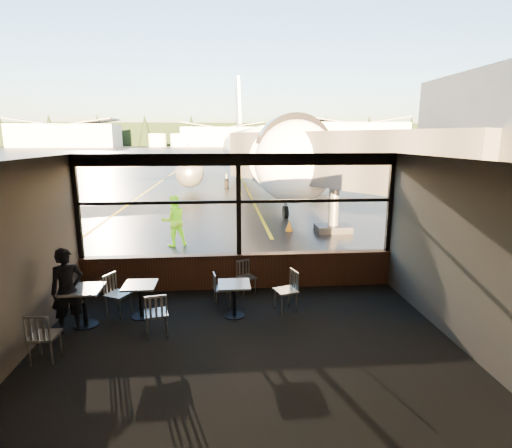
{
  "coord_description": "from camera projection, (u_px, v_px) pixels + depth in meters",
  "views": [
    {
      "loc": [
        -0.4,
        -9.94,
        3.86
      ],
      "look_at": [
        0.53,
        1.0,
        1.5
      ],
      "focal_mm": 28.0,
      "sensor_mm": 36.0,
      "label": 1
    }
  ],
  "objects": [
    {
      "name": "window_header",
      "position": [
        238.0,
        160.0,
        9.82
      ],
      "size": [
        8.0,
        0.18,
        0.3
      ],
      "primitive_type": "cube",
      "color": "black",
      "rests_on": "ground"
    },
    {
      "name": "carpet_floor",
      "position": [
        246.0,
        345.0,
        7.6
      ],
      "size": [
        8.0,
        6.0,
        0.01
      ],
      "primitive_type": "cube",
      "color": "black",
      "rests_on": "ground"
    },
    {
      "name": "chair_near_n",
      "position": [
        246.0,
        277.0,
        10.06
      ],
      "size": [
        0.61,
        0.61,
        0.85
      ],
      "primitive_type": null,
      "rotation": [
        0.0,
        0.0,
        3.57
      ],
      "color": "beige",
      "rests_on": "carpet_floor"
    },
    {
      "name": "jet_bridge",
      "position": [
        324.0,
        180.0,
        15.7
      ],
      "size": [
        8.53,
        10.42,
        4.55
      ],
      "primitive_type": null,
      "color": "#28282B",
      "rests_on": "ground_plane"
    },
    {
      "name": "cafe_table_mid",
      "position": [
        141.0,
        301.0,
        8.73
      ],
      "size": [
        0.69,
        0.69,
        0.76
      ],
      "primitive_type": null,
      "color": "gray",
      "rests_on": "carpet_floor"
    },
    {
      "name": "window_sill",
      "position": [
        239.0,
        272.0,
        10.43
      ],
      "size": [
        8.0,
        0.28,
        0.9
      ],
      "primitive_type": "cube",
      "color": "#4A2616",
      "rests_on": "ground"
    },
    {
      "name": "ceiling",
      "position": [
        245.0,
        160.0,
        6.87
      ],
      "size": [
        8.0,
        6.0,
        0.04
      ],
      "primitive_type": "cube",
      "color": "#38332D",
      "rests_on": "ground"
    },
    {
      "name": "chair_mid_s",
      "position": [
        156.0,
        314.0,
        7.88
      ],
      "size": [
        0.61,
        0.61,
        0.94
      ],
      "primitive_type": null,
      "rotation": [
        0.0,
        0.0,
        0.21
      ],
      "color": "#B7B1A5",
      "rests_on": "carpet_floor"
    },
    {
      "name": "cafe_table_left",
      "position": [
        85.0,
        307.0,
        8.31
      ],
      "size": [
        0.76,
        0.76,
        0.83
      ],
      "primitive_type": null,
      "color": "#A7A199",
      "rests_on": "carpet_floor"
    },
    {
      "name": "ground_crew",
      "position": [
        174.0,
        221.0,
        14.49
      ],
      "size": [
        1.1,
        0.99,
        1.86
      ],
      "primitive_type": "imported",
      "rotation": [
        0.0,
        0.0,
        3.52
      ],
      "color": "#BFF219",
      "rests_on": "ground_plane"
    },
    {
      "name": "chair_near_w",
      "position": [
        222.0,
        289.0,
        9.36
      ],
      "size": [
        0.5,
        0.5,
        0.8
      ],
      "primitive_type": null,
      "rotation": [
        0.0,
        0.0,
        -1.4
      ],
      "color": "#AAA599",
      "rests_on": "carpet_floor"
    },
    {
      "name": "chair_mid_w",
      "position": [
        118.0,
        295.0,
        8.82
      ],
      "size": [
        0.69,
        0.69,
        0.95
      ],
      "primitive_type": null,
      "rotation": [
        0.0,
        0.0,
        -2.03
      ],
      "color": "beige",
      "rests_on": "carpet_floor"
    },
    {
      "name": "mullion_left",
      "position": [
        77.0,
        208.0,
        9.73
      ],
      "size": [
        0.12,
        0.12,
        2.6
      ],
      "primitive_type": "cube",
      "color": "black",
      "rests_on": "ground"
    },
    {
      "name": "chair_near_e",
      "position": [
        286.0,
        291.0,
        9.02
      ],
      "size": [
        0.65,
        0.65,
        0.96
      ],
      "primitive_type": null,
      "rotation": [
        0.0,
        0.0,
        1.86
      ],
      "color": "#B0AB9F",
      "rests_on": "carpet_floor"
    },
    {
      "name": "fuel_tank_b",
      "position": [
        179.0,
        140.0,
        185.53
      ],
      "size": [
        8.0,
        8.0,
        6.0
      ],
      "primitive_type": "cylinder",
      "color": "silver",
      "rests_on": "ground_plane"
    },
    {
      "name": "hangar_mid",
      "position": [
        222.0,
        136.0,
        189.69
      ],
      "size": [
        38.0,
        15.0,
        10.0
      ],
      "primitive_type": null,
      "color": "silver",
      "rests_on": "ground_plane"
    },
    {
      "name": "wall_back",
      "position": [
        262.0,
        338.0,
        4.31
      ],
      "size": [
        8.0,
        0.04,
        3.5
      ],
      "primitive_type": "cube",
      "color": "#4B453C",
      "rests_on": "ground"
    },
    {
      "name": "hangar_left",
      "position": [
        66.0,
        135.0,
        178.92
      ],
      "size": [
        45.0,
        18.0,
        11.0
      ],
      "primitive_type": null,
      "color": "silver",
      "rests_on": "ground_plane"
    },
    {
      "name": "cafe_table_near",
      "position": [
        234.0,
        300.0,
        8.77
      ],
      "size": [
        0.69,
        0.69,
        0.76
      ],
      "primitive_type": null,
      "color": "#9D9991",
      "rests_on": "carpet_floor"
    },
    {
      "name": "hangar_right",
      "position": [
        350.0,
        134.0,
        187.62
      ],
      "size": [
        50.0,
        20.0,
        12.0
      ],
      "primitive_type": null,
      "color": "silver",
      "rests_on": "ground_plane"
    },
    {
      "name": "window_transom",
      "position": [
        239.0,
        202.0,
        10.04
      ],
      "size": [
        8.0,
        0.1,
        0.08
      ],
      "primitive_type": "cube",
      "color": "black",
      "rests_on": "ground"
    },
    {
      "name": "mullion_right",
      "position": [
        390.0,
        203.0,
        10.39
      ],
      "size": [
        0.12,
        0.12,
        2.6
      ],
      "primitive_type": "cube",
      "color": "black",
      "rests_on": "ground"
    },
    {
      "name": "chair_left_s",
      "position": [
        44.0,
        336.0,
        6.97
      ],
      "size": [
        0.54,
        0.54,
        0.95
      ],
      "primitive_type": null,
      "rotation": [
        0.0,
        0.0,
        -0.04
      ],
      "color": "#B9B2A7",
      "rests_on": "carpet_floor"
    },
    {
      "name": "fuel_tank_a",
      "position": [
        157.0,
        140.0,
        184.7
      ],
      "size": [
        8.0,
        8.0,
        6.0
      ],
      "primitive_type": "cylinder",
      "color": "silver",
      "rests_on": "ground_plane"
    },
    {
      "name": "mullion_centre",
      "position": [
        239.0,
        206.0,
        10.06
      ],
      "size": [
        0.12,
        0.12,
        2.6
      ],
      "primitive_type": "cube",
      "color": "black",
      "rests_on": "ground"
    },
    {
      "name": "airliner",
      "position": [
        256.0,
        120.0,
        29.78
      ],
      "size": [
        30.1,
        35.54,
        10.47
      ],
      "primitive_type": null,
      "rotation": [
        0.0,
        0.0,
        0.05
      ],
      "color": "white",
      "rests_on": "ground_plane"
    },
    {
      "name": "ground_plane",
      "position": [
        223.0,
        151.0,
        127.42
      ],
      "size": [
        520.0,
        520.0,
        0.0
      ],
      "primitive_type": "plane",
      "color": "black",
      "rests_on": "ground"
    },
    {
      "name": "wall_right",
      "position": [
        456.0,
        252.0,
        7.56
      ],
      "size": [
        0.04,
        6.0,
        3.5
      ],
      "primitive_type": "cube",
      "color": "#4B453C",
      "rests_on": "ground"
    },
    {
      "name": "cone_nose",
      "position": [
        289.0,
        226.0,
        16.92
      ],
      "size": [
        0.32,
        0.32,
        0.45
      ],
      "primitive_type": "cone",
      "color": "#F85B07",
      "rests_on": "ground_plane"
    },
    {
      "name": "passenger",
      "position": [
        67.0,
        290.0,
        8.01
      ],
      "size": [
        0.76,
        0.68,
        1.74
      ],
      "primitive_type": "imported",
      "rotation": [
        0.0,
        0.0,
        0.53
      ],
      "color": "black",
      "rests_on": "carpet_floor"
    },
    {
      "name": "treeline",
      "position": [
        222.0,
        134.0,
        213.83
      ],
      "size": [
        360.0,
        3.0,
        12.0
      ],
      "primitive_type": "cube",
      "color": "black",
      "rests_on": "ground_plane"
    },
    {
      "name": "fuel_tank_c",
      "position": [
        201.0,
        140.0,
        186.36
      ],
      "size": [
        8.0,
        8.0,
        6.0
      ],
      "primitive_type": "cylinder",
      "color": "silver",
      "rests_on": "ground_plane"
    },
    {
      "name": "wall_left",
      "position": [
        15.0,
        263.0,
        6.9
      ],
      "size": [
        0.04,
        6.0,
        3.5
      ],
      "primitive_type": "cube",
      "color": "#4B453C",
      "rests_on": "ground"
    }
  ]
}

